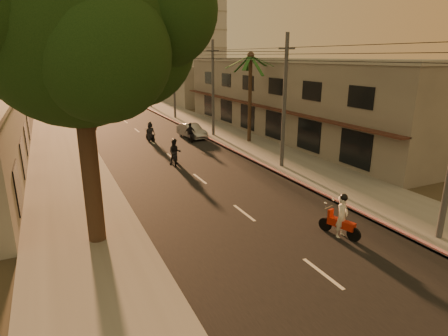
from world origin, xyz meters
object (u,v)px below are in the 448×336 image
Objects in this scene: scooter_mid_b at (190,133)px; scooter_far_a at (150,132)px; broadleaf_tree at (86,29)px; parked_car at (192,131)px; scooter_red at (341,218)px; scooter_mid_a at (175,153)px; palm_tree at (251,61)px.

scooter_mid_b is 0.97× the size of scooter_far_a.
broadleaf_tree reaches higher than scooter_far_a.
scooter_far_a is at bearing 171.31° from parked_car.
scooter_mid_a is (-2.95, 13.88, -0.01)m from scooter_red.
palm_tree is 4.30× the size of scooter_mid_a.
palm_tree is at bearing 42.57° from scooter_mid_a.
scooter_red is (9.20, -4.13, -7.60)m from broadleaf_tree.
scooter_red is 14.19m from scooter_mid_a.
palm_tree is at bearing 55.49° from scooter_red.
scooter_red is 1.10× the size of scooter_mid_b.
parked_car is (0.75, 1.59, -0.14)m from scooter_mid_b.
broadleaf_tree is 6.14× the size of scooter_red.
scooter_mid_b is at bearing 70.38° from scooter_red.
scooter_mid_a is at bearing -109.83° from scooter_mid_b.
scooter_far_a is (-8.00, 4.24, -6.33)m from palm_tree.
scooter_mid_b is at bearing -122.74° from parked_car.
palm_tree is 4.58× the size of scooter_mid_b.
palm_tree is at bearing -19.77° from scooter_mid_b.
broadleaf_tree reaches higher than parked_car.
broadleaf_tree reaches higher than scooter_red.
scooter_red reaches higher than parked_car.
broadleaf_tree is 1.48× the size of palm_tree.
parked_car is (4.36, 8.26, -0.21)m from scooter_mid_a.
scooter_mid_a is 8.35m from scooter_far_a.
scooter_red is at bearing -24.14° from broadleaf_tree.
parked_car is at bearing -10.03° from scooter_far_a.
broadleaf_tree is 20.18m from palm_tree.
scooter_mid_b is at bearing -36.10° from scooter_far_a.
scooter_red is 1.03× the size of scooter_mid_a.
scooter_far_a is at bearing 103.99° from scooter_mid_a.
broadleaf_tree is at bearing -128.00° from parked_car.
scooter_mid_b is at bearing 77.99° from scooter_mid_a.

